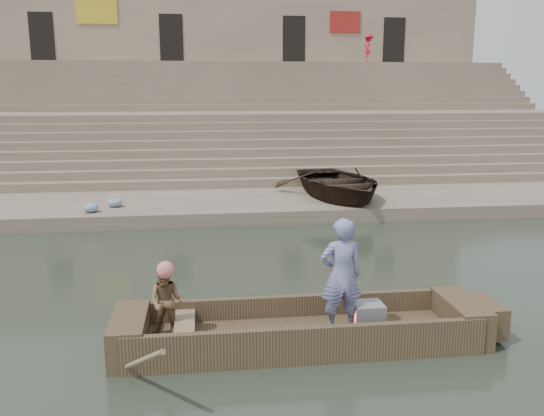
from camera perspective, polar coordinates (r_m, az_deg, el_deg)
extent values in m
plane|color=#252E23|center=(10.22, -3.70, -10.07)|extent=(120.00, 120.00, 0.00)
cube|color=gray|center=(17.84, -5.35, 0.20)|extent=(32.00, 4.00, 0.40)
cube|color=gray|center=(25.08, -6.02, 6.39)|extent=(32.00, 3.00, 2.80)
cube|color=gray|center=(31.98, -6.38, 9.74)|extent=(32.00, 3.00, 5.20)
cube|color=gray|center=(20.02, -5.59, 1.93)|extent=(32.00, 0.50, 0.70)
cube|color=gray|center=(20.49, -5.64, 2.59)|extent=(32.00, 0.50, 1.00)
cube|color=gray|center=(20.96, -5.69, 3.22)|extent=(32.00, 0.50, 1.30)
cube|color=gray|center=(21.43, -5.74, 3.82)|extent=(32.00, 0.50, 1.60)
cube|color=gray|center=(21.90, -5.79, 4.39)|extent=(32.00, 0.50, 1.90)
cube|color=gray|center=(22.38, -5.83, 4.94)|extent=(32.00, 0.50, 2.20)
cube|color=gray|center=(22.86, -5.87, 5.46)|extent=(32.00, 0.50, 2.50)
cube|color=gray|center=(23.34, -5.92, 5.97)|extent=(32.00, 0.50, 2.80)
cube|color=gray|center=(26.81, -6.12, 7.07)|extent=(32.00, 0.50, 3.10)
cube|color=gray|center=(27.30, -6.15, 7.47)|extent=(32.00, 0.50, 3.40)
cube|color=gray|center=(27.78, -6.18, 7.86)|extent=(32.00, 0.50, 3.70)
cube|color=gray|center=(28.27, -6.21, 8.23)|extent=(32.00, 0.50, 4.00)
cube|color=gray|center=(28.76, -6.24, 8.60)|extent=(32.00, 0.50, 4.30)
cube|color=gray|center=(29.25, -6.26, 8.95)|extent=(32.00, 0.50, 4.60)
cube|color=gray|center=(29.74, -6.29, 9.29)|extent=(32.00, 0.50, 4.90)
cube|color=gray|center=(30.24, -6.32, 9.61)|extent=(32.00, 0.50, 5.20)
cube|color=tan|center=(36.00, -6.61, 14.76)|extent=(32.00, 5.00, 11.20)
cube|color=black|center=(34.66, -22.24, 15.75)|extent=(1.30, 0.18, 2.60)
cube|color=black|center=(33.65, -10.15, 16.56)|extent=(1.30, 0.18, 2.60)
cube|color=black|center=(34.07, 2.22, 16.67)|extent=(1.30, 0.18, 2.60)
cube|color=black|center=(35.55, 12.20, 16.23)|extent=(1.30, 0.18, 2.60)
cube|color=gold|center=(34.13, -17.33, 18.52)|extent=(2.20, 0.10, 1.40)
cube|color=maroon|center=(34.72, 7.40, 18.16)|extent=(1.80, 0.10, 1.20)
cube|color=brown|center=(8.83, 2.96, -13.00)|extent=(5.00, 1.30, 0.22)
cube|color=brown|center=(8.20, 3.76, -13.74)|extent=(5.20, 0.12, 0.56)
cube|color=brown|center=(9.32, 2.28, -10.46)|extent=(5.20, 0.12, 0.56)
cube|color=brown|center=(8.70, -14.22, -12.40)|extent=(0.50, 1.30, 0.60)
cube|color=brown|center=(9.51, 18.54, -10.50)|extent=(0.50, 1.30, 0.60)
cube|color=brown|center=(9.68, 20.72, -10.13)|extent=(0.35, 0.90, 0.50)
cube|color=#937A5B|center=(8.59, -8.84, -11.75)|extent=(0.30, 1.20, 0.08)
cylinder|color=#937A5B|center=(7.87, -13.88, -15.10)|extent=(1.03, 2.10, 1.36)
sphere|color=#E57671|center=(8.36, -10.73, -6.18)|extent=(0.26, 0.26, 0.26)
imported|color=navy|center=(8.52, 7.00, -6.81)|extent=(0.66, 0.44, 1.77)
imported|color=#256F3B|center=(8.53, -10.60, -9.31)|extent=(0.61, 0.52, 1.10)
cube|color=slate|center=(8.93, 9.66, -10.68)|extent=(0.46, 0.42, 0.40)
cube|color=#E5593F|center=(8.87, 8.34, -10.79)|extent=(0.04, 0.34, 0.32)
imported|color=#2D2116|center=(18.17, 6.67, 2.59)|extent=(3.96, 5.10, 0.97)
imported|color=#BA1F33|center=(32.49, 9.75, 15.65)|extent=(0.73, 1.09, 1.56)
ellipsoid|color=#3F5999|center=(17.29, -15.62, 0.55)|extent=(0.44, 0.44, 0.26)
ellipsoid|color=#3F5999|center=(16.74, -17.85, 0.05)|extent=(0.44, 0.44, 0.26)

